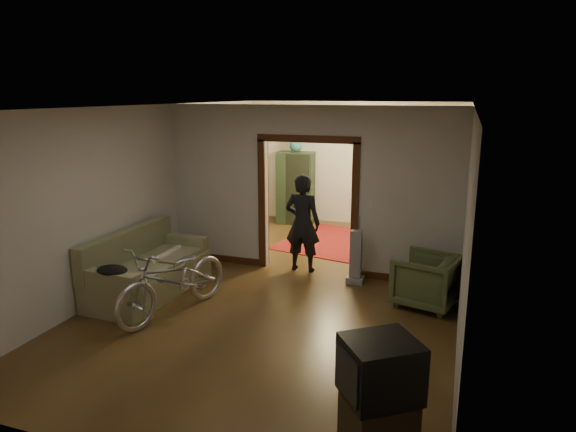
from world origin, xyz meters
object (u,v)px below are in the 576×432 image
at_px(bicycle, 174,279).
at_px(person, 303,223).
at_px(armchair, 426,280).
at_px(sofa, 149,263).
at_px(locker, 296,188).
at_px(desk, 394,213).

relative_size(bicycle, person, 1.16).
height_order(bicycle, armchair, bicycle).
xyz_separation_m(bicycle, person, (1.12, 2.30, 0.32)).
bearing_deg(sofa, locker, 83.24).
relative_size(bicycle, locker, 1.16).
bearing_deg(armchair, bicycle, -51.23).
bearing_deg(desk, bicycle, -125.48).
bearing_deg(desk, person, -123.01).
distance_m(sofa, person, 2.60).
relative_size(bicycle, desk, 1.77).
distance_m(armchair, desk, 4.09).
relative_size(person, locker, 1.00).
bearing_deg(locker, person, -74.55).
xyz_separation_m(sofa, bicycle, (0.76, -0.54, 0.03)).
distance_m(bicycle, desk, 5.85).
bearing_deg(sofa, person, 44.92).
relative_size(sofa, person, 1.25).
bearing_deg(armchair, desk, -151.25).
bearing_deg(person, locker, -70.15).
bearing_deg(bicycle, armchair, 39.55).
height_order(sofa, locker, locker).
relative_size(sofa, desk, 1.89).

